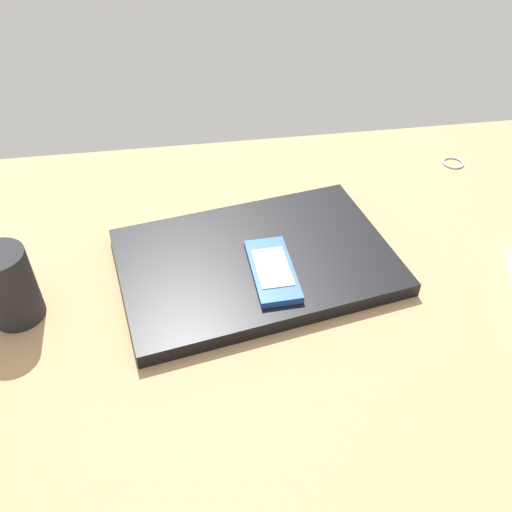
{
  "coord_description": "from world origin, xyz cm",
  "views": [
    {
      "loc": [
        11.02,
        47.84,
        52.76
      ],
      "look_at": [
        2.81,
        -5.84,
        5.0
      ],
      "focal_mm": 38.2,
      "sensor_mm": 36.0,
      "label": 1
    }
  ],
  "objects_px": {
    "key_ring": "(453,163)",
    "pen_cup": "(9,286)",
    "laptop_closed": "(256,261)",
    "cell_phone_on_laptop": "(272,270)"
  },
  "relations": [
    {
      "from": "cell_phone_on_laptop",
      "to": "key_ring",
      "type": "distance_m",
      "value": 0.44
    },
    {
      "from": "cell_phone_on_laptop",
      "to": "key_ring",
      "type": "relative_size",
      "value": 3.31
    },
    {
      "from": "laptop_closed",
      "to": "key_ring",
      "type": "distance_m",
      "value": 0.43
    },
    {
      "from": "cell_phone_on_laptop",
      "to": "pen_cup",
      "type": "height_order",
      "value": "pen_cup"
    },
    {
      "from": "key_ring",
      "to": "pen_cup",
      "type": "bearing_deg",
      "value": 20.38
    },
    {
      "from": "laptop_closed",
      "to": "pen_cup",
      "type": "relative_size",
      "value": 3.64
    },
    {
      "from": "cell_phone_on_laptop",
      "to": "pen_cup",
      "type": "distance_m",
      "value": 0.32
    },
    {
      "from": "cell_phone_on_laptop",
      "to": "key_ring",
      "type": "height_order",
      "value": "cell_phone_on_laptop"
    },
    {
      "from": "laptop_closed",
      "to": "cell_phone_on_laptop",
      "type": "bearing_deg",
      "value": 103.11
    },
    {
      "from": "cell_phone_on_laptop",
      "to": "laptop_closed",
      "type": "bearing_deg",
      "value": -66.85
    }
  ]
}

